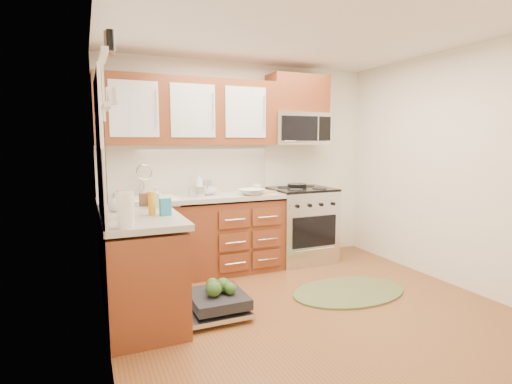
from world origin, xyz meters
name	(u,v)px	position (x,y,z in m)	size (l,w,h in m)	color
floor	(314,312)	(0.00, 0.00, 0.00)	(3.50, 3.50, 0.00)	brown
ceiling	(319,25)	(0.00, 0.00, 2.50)	(3.50, 3.50, 0.00)	white
wall_back	(243,164)	(0.00, 1.75, 1.25)	(3.50, 0.04, 2.50)	white
wall_left	(102,183)	(-1.75, 0.00, 1.25)	(0.04, 3.50, 2.50)	white
wall_right	(460,169)	(1.75, 0.00, 1.25)	(0.04, 3.50, 2.50)	white
base_cabinet_back	(194,238)	(-0.73, 1.45, 0.42)	(2.05, 0.60, 0.85)	brown
base_cabinet_left	(140,270)	(-1.45, 0.52, 0.42)	(0.60, 1.25, 0.85)	brown
countertop_back	(194,198)	(-0.72, 1.44, 0.90)	(2.07, 0.64, 0.05)	beige
countertop_left	(140,216)	(-1.44, 0.53, 0.90)	(0.64, 1.27, 0.05)	beige
backsplash_back	(187,169)	(-0.73, 1.74, 1.21)	(2.05, 0.02, 0.57)	beige
backsplash_left	(101,182)	(-1.74, 0.52, 1.21)	(0.02, 1.25, 0.57)	beige
upper_cabinets	(189,112)	(-0.73, 1.57, 1.88)	(2.05, 0.35, 0.75)	brown
cabinet_over_mw	(297,94)	(0.68, 1.57, 2.13)	(0.76, 0.35, 0.47)	brown
range	(301,224)	(0.68, 1.43, 0.47)	(0.76, 0.64, 0.95)	silver
microwave	(298,129)	(0.68, 1.55, 1.70)	(0.76, 0.38, 0.40)	silver
sink	(147,210)	(-1.25, 1.42, 0.80)	(0.62, 0.50, 0.26)	white
dishwasher	(213,304)	(-0.86, 0.30, 0.10)	(0.70, 0.60, 0.20)	silver
window	(99,140)	(-1.74, 0.50, 1.55)	(0.03, 1.05, 1.05)	white
window_blind	(101,99)	(-1.71, 0.50, 1.88)	(0.02, 0.96, 0.40)	white
shelf_upper	(103,56)	(-1.72, -0.35, 2.05)	(0.04, 0.40, 0.03)	white
shelf_lower	(106,107)	(-1.72, -0.35, 1.75)	(0.04, 0.40, 0.03)	white
rug	(349,292)	(0.58, 0.25, 0.01)	(1.23, 0.80, 0.02)	#5D6C3D
skillet	(297,186)	(0.66, 1.52, 0.97)	(0.25, 0.25, 0.05)	black
stock_pot	(197,191)	(-0.70, 1.39, 0.98)	(0.19, 0.19, 0.11)	silver
cutting_board	(264,192)	(0.12, 1.37, 0.93)	(0.27, 0.17, 0.02)	#B37F52
canister	(208,186)	(-0.50, 1.64, 1.00)	(0.10, 0.10, 0.15)	silver
paper_towel_roll	(126,210)	(-1.60, -0.02, 1.05)	(0.12, 0.12, 0.26)	white
mustard_bottle	(152,203)	(-1.35, 0.42, 1.02)	(0.06, 0.06, 0.20)	yellow
red_bottle	(120,205)	(-1.61, 0.35, 1.04)	(0.06, 0.06, 0.22)	red
wooden_box	(146,199)	(-1.32, 0.94, 0.99)	(0.12, 0.09, 0.12)	brown
blue_carton	(165,207)	(-1.25, 0.35, 1.00)	(0.09, 0.05, 0.14)	teal
bowl_a	(252,192)	(-0.09, 1.25, 0.96)	(0.28, 0.28, 0.07)	#999999
bowl_b	(206,191)	(-0.57, 1.49, 0.97)	(0.27, 0.27, 0.08)	#999999
cup	(256,188)	(0.08, 1.50, 0.97)	(0.12, 0.12, 0.10)	#999999
soap_bottle_a	(199,184)	(-0.66, 1.44, 1.06)	(0.10, 0.10, 0.26)	#999999
soap_bottle_b	(156,197)	(-1.25, 0.83, 1.02)	(0.09, 0.09, 0.19)	#999999
soap_bottle_c	(115,202)	(-1.62, 0.71, 1.01)	(0.13, 0.13, 0.17)	#999999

